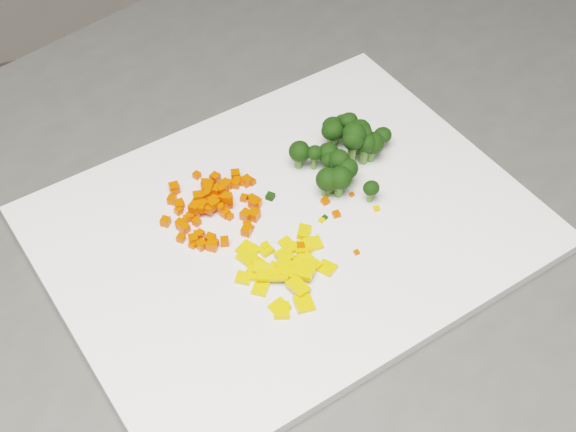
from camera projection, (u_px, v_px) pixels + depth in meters
name	position (u px, v px, depth m)	size (l,w,h in m)	color
counter_block	(301.00, 409.00, 1.13)	(1.10, 0.77, 0.90)	#494946
cutting_board	(288.00, 227.00, 0.76)	(0.44, 0.34, 0.01)	white
carrot_pile	(214.00, 200.00, 0.76)	(0.10, 0.10, 0.03)	#ED3602
pepper_pile	(286.00, 268.00, 0.71)	(0.11, 0.11, 0.02)	#FFB50D
broccoli_pile	(355.00, 140.00, 0.79)	(0.12, 0.12, 0.05)	black
carrot_cube_0	(212.00, 245.00, 0.73)	(0.01, 0.01, 0.01)	#ED3602
carrot_cube_1	(237.00, 179.00, 0.79)	(0.01, 0.01, 0.01)	#ED3602
carrot_cube_2	(214.00, 205.00, 0.76)	(0.01, 0.01, 0.01)	#ED3602
carrot_cube_3	(209.00, 209.00, 0.75)	(0.01, 0.01, 0.01)	#ED3602
carrot_cube_4	(184.00, 222.00, 0.75)	(0.01, 0.01, 0.01)	#ED3602
carrot_cube_5	(229.00, 201.00, 0.76)	(0.01, 0.01, 0.01)	#ED3602
carrot_cube_6	(197.00, 235.00, 0.74)	(0.01, 0.01, 0.01)	#ED3602
carrot_cube_7	(179.00, 206.00, 0.76)	(0.01, 0.01, 0.01)	#ED3602
carrot_cube_8	(198.00, 197.00, 0.76)	(0.01, 0.01, 0.01)	#ED3602
carrot_cube_9	(179.00, 211.00, 0.76)	(0.01, 0.01, 0.01)	#ED3602
carrot_cube_10	(236.00, 184.00, 0.78)	(0.01, 0.01, 0.01)	#ED3602
carrot_cube_11	(246.00, 231.00, 0.74)	(0.01, 0.01, 0.01)	#ED3602
carrot_cube_12	(235.00, 175.00, 0.79)	(0.01, 0.01, 0.01)	#ED3602
carrot_cube_13	(180.00, 204.00, 0.77)	(0.01, 0.01, 0.01)	#ED3602
carrot_cube_14	(184.00, 228.00, 0.74)	(0.01, 0.01, 0.01)	#ED3602
carrot_cube_15	(205.00, 183.00, 0.78)	(0.01, 0.01, 0.01)	#ED3602
carrot_cube_16	(215.00, 178.00, 0.79)	(0.01, 0.01, 0.01)	#ED3602
carrot_cube_17	(202.00, 197.00, 0.76)	(0.01, 0.01, 0.01)	#ED3602
carrot_cube_18	(202.00, 245.00, 0.73)	(0.01, 0.01, 0.01)	#ED3602
carrot_cube_19	(199.00, 206.00, 0.76)	(0.01, 0.01, 0.01)	#ED3602
carrot_cube_20	(194.00, 208.00, 0.75)	(0.01, 0.01, 0.01)	#ED3602
carrot_cube_21	(244.00, 198.00, 0.77)	(0.01, 0.01, 0.01)	#ED3602
carrot_cube_22	(251.00, 198.00, 0.77)	(0.01, 0.01, 0.01)	#ED3602
carrot_cube_23	(215.00, 203.00, 0.76)	(0.01, 0.01, 0.01)	#ED3602
carrot_cube_24	(225.00, 241.00, 0.73)	(0.01, 0.01, 0.01)	#ED3602
carrot_cube_25	(200.00, 234.00, 0.74)	(0.01, 0.01, 0.01)	#ED3602
carrot_cube_26	(226.00, 205.00, 0.76)	(0.01, 0.01, 0.01)	#ED3602
carrot_cube_27	(256.00, 200.00, 0.77)	(0.01, 0.01, 0.01)	#ED3602
carrot_cube_28	(216.00, 191.00, 0.77)	(0.01, 0.01, 0.01)	#ED3602
carrot_cube_29	(213.00, 204.00, 0.75)	(0.01, 0.01, 0.01)	#ED3602
carrot_cube_30	(197.00, 175.00, 0.79)	(0.01, 0.01, 0.01)	#ED3602
carrot_cube_31	(204.00, 207.00, 0.76)	(0.01, 0.01, 0.01)	#ED3602
carrot_cube_32	(166.00, 221.00, 0.75)	(0.01, 0.01, 0.01)	#ED3602
carrot_cube_33	(172.00, 200.00, 0.77)	(0.01, 0.01, 0.01)	#ED3602
carrot_cube_34	(247.00, 181.00, 0.78)	(0.01, 0.01, 0.01)	#ED3602
carrot_cube_35	(212.00, 202.00, 0.76)	(0.01, 0.01, 0.01)	#ED3602
carrot_cube_36	(254.00, 215.00, 0.75)	(0.01, 0.01, 0.01)	#ED3602
carrot_cube_37	(226.00, 198.00, 0.77)	(0.01, 0.01, 0.01)	#ED3602
carrot_cube_38	(246.00, 215.00, 0.75)	(0.01, 0.01, 0.01)	#ED3602
carrot_cube_39	(208.00, 189.00, 0.78)	(0.01, 0.01, 0.01)	#ED3602
carrot_cube_40	(186.00, 219.00, 0.75)	(0.01, 0.01, 0.01)	#ED3602
carrot_cube_41	(241.00, 181.00, 0.79)	(0.01, 0.01, 0.01)	#ED3602
carrot_cube_42	(257.00, 203.00, 0.76)	(0.01, 0.01, 0.01)	#ED3602
carrot_cube_43	(228.00, 198.00, 0.76)	(0.01, 0.01, 0.01)	#ED3602
carrot_cube_44	(195.00, 214.00, 0.76)	(0.01, 0.01, 0.01)	#ED3602
carrot_cube_45	(181.00, 238.00, 0.74)	(0.01, 0.01, 0.01)	#ED3602
carrot_cube_46	(229.00, 216.00, 0.76)	(0.01, 0.01, 0.01)	#ED3602
carrot_cube_47	(180.00, 223.00, 0.75)	(0.01, 0.01, 0.01)	#ED3602
carrot_cube_48	(224.00, 186.00, 0.78)	(0.01, 0.01, 0.01)	#ED3602
carrot_cube_49	(180.00, 224.00, 0.75)	(0.01, 0.01, 0.01)	#ED3602
carrot_cube_50	(207.00, 194.00, 0.76)	(0.01, 0.01, 0.01)	#ED3602
carrot_cube_51	(209.00, 184.00, 0.78)	(0.01, 0.01, 0.01)	#ED3602
carrot_cube_52	(174.00, 192.00, 0.78)	(0.01, 0.01, 0.01)	#ED3602
carrot_cube_53	(210.00, 239.00, 0.74)	(0.01, 0.01, 0.01)	#ED3602
carrot_cube_54	(224.00, 198.00, 0.76)	(0.01, 0.01, 0.01)	#ED3602
carrot_cube_55	(252.00, 182.00, 0.79)	(0.01, 0.01, 0.01)	#ED3602
carrot_cube_56	(228.00, 184.00, 0.78)	(0.01, 0.01, 0.01)	#ED3602
carrot_cube_57	(200.00, 207.00, 0.75)	(0.01, 0.01, 0.01)	#ED3602
carrot_cube_58	(217.00, 203.00, 0.76)	(0.01, 0.01, 0.01)	#ED3602
carrot_cube_59	(190.00, 217.00, 0.75)	(0.01, 0.01, 0.01)	#ED3602
carrot_cube_60	(198.00, 203.00, 0.76)	(0.01, 0.01, 0.01)	#ED3602
carrot_cube_61	(201.00, 245.00, 0.73)	(0.01, 0.01, 0.01)	#ED3602
carrot_cube_62	(174.00, 188.00, 0.78)	(0.01, 0.01, 0.01)	#ED3602
carrot_cube_63	(225.00, 213.00, 0.76)	(0.01, 0.01, 0.01)	#ED3602
carrot_cube_64	(226.00, 185.00, 0.78)	(0.01, 0.01, 0.01)	#ED3602
carrot_cube_65	(218.00, 188.00, 0.78)	(0.01, 0.01, 0.01)	#ED3602
carrot_cube_66	(254.00, 203.00, 0.76)	(0.01, 0.01, 0.01)	#ED3602
carrot_cube_67	(221.00, 190.00, 0.77)	(0.01, 0.01, 0.01)	#ED3602
carrot_cube_68	(203.00, 204.00, 0.75)	(0.01, 0.01, 0.01)	#ED3602
carrot_cube_69	(197.00, 222.00, 0.75)	(0.01, 0.01, 0.01)	#ED3602
carrot_cube_70	(220.00, 207.00, 0.75)	(0.01, 0.01, 0.01)	#ED3602
carrot_cube_71	(200.00, 235.00, 0.74)	(0.01, 0.01, 0.01)	#ED3602
carrot_cube_72	(216.00, 198.00, 0.77)	(0.01, 0.01, 0.01)	#ED3602
carrot_cube_73	(248.00, 227.00, 0.75)	(0.01, 0.01, 0.01)	#ED3602
carrot_cube_74	(201.00, 208.00, 0.75)	(0.01, 0.01, 0.01)	#ED3602
carrot_cube_75	(254.00, 203.00, 0.77)	(0.01, 0.01, 0.01)	#ED3602
carrot_cube_76	(193.00, 239.00, 0.73)	(0.01, 0.01, 0.01)	#ED3602
pepper_chunk_0	(282.00, 310.00, 0.68)	(0.01, 0.02, 0.00)	#FFB50D
pepper_chunk_1	(304.00, 304.00, 0.69)	(0.02, 0.02, 0.00)	#FFB50D
pepper_chunk_2	(278.00, 270.00, 0.71)	(0.02, 0.01, 0.00)	#FFB50D
pepper_chunk_3	(285.00, 256.00, 0.72)	(0.01, 0.02, 0.00)	#FFB50D
pepper_chunk_4	(243.00, 278.00, 0.71)	(0.01, 0.01, 0.00)	#FFB50D
pepper_chunk_5	(309.00, 245.00, 0.73)	(0.01, 0.01, 0.00)	#FFB50D
pepper_chunk_6	(260.00, 267.00, 0.72)	(0.01, 0.01, 0.00)	#FFB50D
pepper_chunk_7	(280.00, 273.00, 0.70)	(0.02, 0.02, 0.00)	#FFB50D
pepper_chunk_8	(308.00, 264.00, 0.71)	(0.02, 0.02, 0.00)	#FFB50D
pepper_chunk_9	(261.00, 288.00, 0.70)	(0.01, 0.02, 0.00)	#FFB50D
pepper_chunk_10	(259.00, 271.00, 0.71)	(0.02, 0.01, 0.00)	#FFB50D
pepper_chunk_11	(279.00, 307.00, 0.69)	(0.02, 0.01, 0.00)	#FFB50D
pepper_chunk_12	(303.00, 248.00, 0.73)	(0.01, 0.01, 0.00)	#FFB50D
pepper_chunk_13	(302.00, 261.00, 0.72)	(0.02, 0.01, 0.00)	#FFB50D
pepper_chunk_14	(285.00, 265.00, 0.71)	(0.02, 0.01, 0.00)	#FFB50D
pepper_chunk_15	(308.00, 267.00, 0.71)	(0.01, 0.02, 0.00)	#FFB50D
pepper_chunk_16	(313.00, 244.00, 0.73)	(0.02, 0.01, 0.00)	#FFB50D
pepper_chunk_17	(263.00, 269.00, 0.71)	(0.02, 0.01, 0.00)	#FFB50D
pepper_chunk_18	(295.00, 247.00, 0.73)	(0.02, 0.01, 0.00)	#FFB50D
pepper_chunk_19	(266.00, 250.00, 0.73)	(0.01, 0.01, 0.00)	#FFB50D
pepper_chunk_20	(326.00, 268.00, 0.72)	(0.01, 0.02, 0.00)	#FFB50D
pepper_chunk_21	(267.00, 276.00, 0.70)	(0.02, 0.01, 0.00)	#FFB50D
pepper_chunk_22	(291.00, 272.00, 0.71)	(0.02, 0.01, 0.00)	#FFB50D
pepper_chunk_23	(304.00, 272.00, 0.71)	(0.02, 0.01, 0.00)	#FFB50D
pepper_chunk_24	(304.00, 232.00, 0.74)	(0.02, 0.01, 0.00)	#FFB50D
pepper_chunk_25	(248.00, 250.00, 0.73)	(0.02, 0.02, 0.00)	#FFB50D
pepper_chunk_26	(297.00, 268.00, 0.71)	(0.01, 0.01, 0.00)	#FFB50D
pepper_chunk_27	(298.00, 287.00, 0.70)	(0.02, 0.01, 0.00)	#FFB50D
pepper_chunk_28	(248.00, 258.00, 0.72)	(0.02, 0.01, 0.00)	#FFB50D
pepper_chunk_29	(256.00, 273.00, 0.71)	(0.02, 0.02, 0.00)	#FFB50D
pepper_chunk_30	(288.00, 244.00, 0.73)	(0.01, 0.02, 0.00)	#FFB50D
broccoli_floret_0	(339.00, 183.00, 0.77)	(0.03, 0.03, 0.03)	black
broccoli_floret_1	(358.00, 138.00, 0.80)	(0.04, 0.04, 0.04)	black
broccoli_floret_2	(342.00, 127.00, 0.83)	(0.03, 0.03, 0.03)	black
broccoli_floret_3	(353.00, 140.00, 0.79)	(0.03, 0.03, 0.03)	black
broccoli_floret_4	(362.00, 137.00, 0.79)	(0.02, 0.02, 0.02)	black
broccoli_floret_5	(328.00, 157.00, 0.79)	(0.03, 0.03, 0.03)	black
broccoli_floret_6	(336.00, 132.00, 0.82)	(0.03, 0.03, 0.03)	black
broccoli_floret_7	(299.00, 156.00, 0.79)	(0.03, 0.03, 0.03)	black
broccoli_floret_8	(348.00, 125.00, 0.81)	(0.03, 0.03, 0.03)	black
broccoli_floret_9	(352.00, 146.00, 0.78)	(0.03, 0.03, 0.03)	black
broccoli_floret_10	(382.00, 138.00, 0.81)	(0.03, 0.03, 0.02)	black
broccoli_floret_11	(327.00, 184.00, 0.77)	(0.03, 0.03, 0.03)	black
broccoli_floret_12	(338.00, 166.00, 0.78)	(0.03, 0.03, 0.03)	black
broccoli_floret_13	(314.00, 158.00, 0.79)	(0.02, 0.02, 0.03)	black
broccoli_floret_14	(332.00, 135.00, 0.81)	(0.03, 0.03, 0.03)	black
broccoli_floret_15	(371.00, 148.00, 0.80)	(0.03, 0.03, 0.03)	black
broccoli_floret_16	(339.00, 167.00, 0.78)	(0.03, 0.03, 0.03)	black
broccoli_floret_17	(370.00, 192.00, 0.76)	(0.02, 0.02, 0.02)	black
broccoli_floret_18	(364.00, 149.00, 0.80)	(0.03, 0.03, 0.04)	black
broccoli_floret_19	(330.00, 165.00, 0.79)	(0.02, 0.02, 0.03)	black
broccoli_floret_20	(331.00, 132.00, 0.81)	(0.03, 0.03, 0.03)	black
broccoli_floret_21	(347.00, 174.00, 0.78)	(0.03, 0.03, 0.03)	black
stray_bit_0	(357.00, 252.00, 0.73)	(0.00, 0.00, 0.00)	#ED3602
stray_bit_1	(352.00, 195.00, 0.78)	(0.00, 0.00, 0.00)	#ED3602
stray_bit_2	(265.00, 246.00, 0.73)	(0.01, 0.01, 0.00)	#FFB50D
stray_bit_3	(302.00, 258.00, 0.72)	(0.01, 0.01, 0.01)	#FFB50D
stray_bit_4	(186.00, 218.00, 0.76)	(0.00, 0.00, 0.00)	#FFB50D
stray_bit_5	(325.00, 201.00, 0.77)	(0.01, 0.01, 0.00)	#ED3602
stray_bit_6	(223.00, 239.00, 0.74)	(0.00, 0.00, 0.00)	#FFB50D
stray_bit_7	(376.00, 209.00, 0.76)	(0.01, 0.01, 0.00)	#FFB50D
stray_bit_8	(325.00, 217.00, 0.76)	(0.00, 0.00, 0.00)	black
stray_bit_9	(303.00, 238.00, 0.74)	(0.00, 0.00, 0.00)	#ED3602
stray_bit_10	(321.00, 220.00, 0.75)	(0.00, 0.00, 0.00)	#FFB50D
stray_bit_11	(301.00, 247.00, 0.73)	(0.01, 0.01, 0.01)	#ED3602
stray_bit_12	(336.00, 214.00, 0.76)	(0.01, 0.01, 0.00)	#ED3602
stray_bit_13	(270.00, 196.00, 0.77)	(0.01, 0.01, 0.01)	black
stray_bit_14	(193.00, 245.00, 0.73)	(0.01, 0.01, 0.00)	#ED3602
stray_bit_15	(251.00, 228.00, 0.75)	(0.00, 0.00, 0.00)	#ED3602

